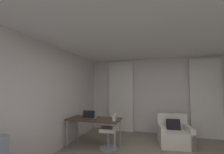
% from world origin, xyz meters
% --- Properties ---
extents(wall_window, '(5.12, 0.06, 2.60)m').
position_xyz_m(wall_window, '(0.00, 3.03, 1.30)').
color(wall_window, silver).
rests_on(wall_window, ground).
extents(wall_left, '(0.06, 6.12, 2.60)m').
position_xyz_m(wall_left, '(-2.53, 0.00, 1.30)').
color(wall_left, silver).
rests_on(wall_left, ground).
extents(ceiling, '(5.12, 6.12, 0.06)m').
position_xyz_m(ceiling, '(0.00, 0.00, 2.63)').
color(ceiling, white).
rests_on(ceiling, wall_left).
extents(curtain_left_panel, '(0.90, 0.06, 2.50)m').
position_xyz_m(curtain_left_panel, '(-1.38, 2.90, 1.25)').
color(curtain_left_panel, silver).
rests_on(curtain_left_panel, ground).
extents(curtain_right_panel, '(0.90, 0.06, 2.50)m').
position_xyz_m(curtain_right_panel, '(1.38, 2.90, 1.25)').
color(curtain_right_panel, silver).
rests_on(curtain_right_panel, ground).
extents(armchair, '(0.92, 0.89, 0.80)m').
position_xyz_m(armchair, '(0.34, 2.06, 0.27)').
color(armchair, silver).
rests_on(armchair, ground).
extents(desk, '(1.40, 0.63, 0.75)m').
position_xyz_m(desk, '(-1.72, 1.26, 0.69)').
color(desk, '#4C3828').
rests_on(desk, ground).
extents(desk_chair, '(0.48, 0.48, 0.88)m').
position_xyz_m(desk_chair, '(-1.27, 1.25, 0.39)').
color(desk_chair, gray).
rests_on(desk_chair, ground).
extents(laptop, '(0.35, 0.29, 0.22)m').
position_xyz_m(laptop, '(-1.84, 1.23, 0.80)').
color(laptop, '#ADADB2').
rests_on(laptop, desk).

